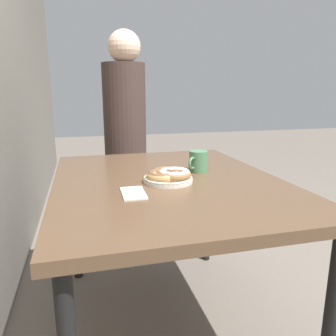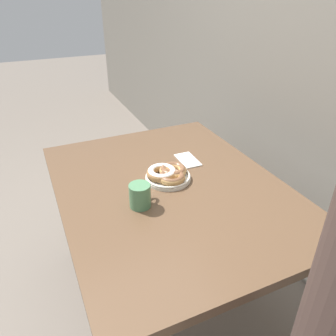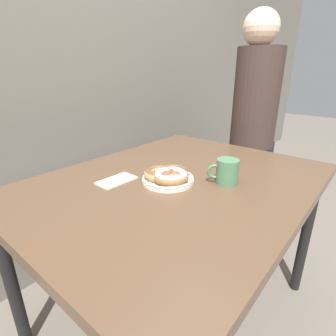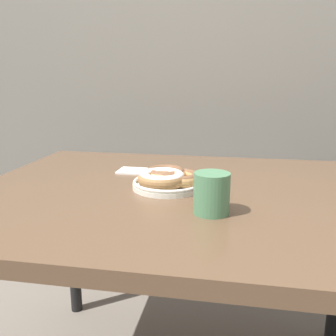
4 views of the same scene
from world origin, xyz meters
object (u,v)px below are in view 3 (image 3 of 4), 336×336
(dining_table, at_px, (178,194))
(napkin, at_px, (117,180))
(donut_plate, at_px, (168,175))
(coffee_mug, at_px, (227,171))
(person_figure, at_px, (253,133))

(dining_table, xyz_separation_m, napkin, (-0.18, 0.18, 0.07))
(napkin, bearing_deg, donut_plate, -53.07)
(dining_table, relative_size, coffee_mug, 11.33)
(donut_plate, xyz_separation_m, coffee_mug, (0.14, -0.18, 0.02))
(donut_plate, height_order, napkin, donut_plate)
(dining_table, distance_m, coffee_mug, 0.23)
(dining_table, bearing_deg, donut_plate, 168.70)
(dining_table, height_order, person_figure, person_figure)
(person_figure, relative_size, napkin, 9.50)
(dining_table, relative_size, napkin, 7.91)
(dining_table, relative_size, person_figure, 0.83)
(dining_table, height_order, donut_plate, donut_plate)
(dining_table, xyz_separation_m, donut_plate, (-0.05, 0.01, 0.10))
(donut_plate, relative_size, coffee_mug, 2.03)
(dining_table, bearing_deg, napkin, 134.97)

